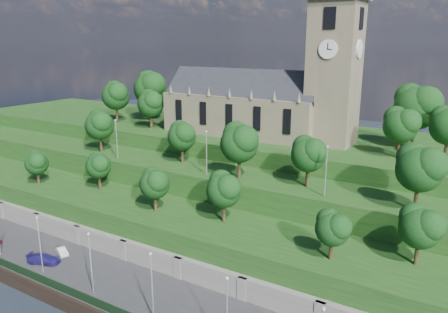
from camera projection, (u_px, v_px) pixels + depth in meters
The scene contains 14 objects.
promenade at pixel (125, 292), 58.13m from camera, with size 160.00×12.00×2.00m, color #2D2D30.
fence at pixel (93, 301), 53.26m from camera, with size 160.00×0.10×1.20m, color black.
retaining_wall at pixel (154, 263), 62.67m from camera, with size 160.00×2.10×5.00m.
embankment_lower at pixel (179, 237), 67.27m from camera, with size 160.00×12.00×8.00m, color #1A4015.
embankment_upper at pixel (217, 203), 75.84m from camera, with size 160.00×10.00×12.00m, color #1A4015.
hilltop at pixel (269, 166), 92.79m from camera, with size 160.00×32.00×15.00m, color #1A4015.
church at pixel (266, 98), 85.24m from camera, with size 38.60×12.35×27.60m.
trees_lower at pixel (201, 188), 63.19m from camera, with size 68.54×8.50×7.51m.
trees_upper at pixel (239, 142), 69.52m from camera, with size 64.58×8.59×9.09m.
trees_hilltop at pixel (249, 100), 87.01m from camera, with size 75.67×16.60×11.69m.
lamp_posts_promenade at pixel (91, 259), 54.75m from camera, with size 60.36×0.36×8.43m.
lamp_posts_upper at pixel (206, 149), 70.72m from camera, with size 40.36×0.36×7.45m.
car_middle at pixel (61, 251), 65.99m from camera, with size 1.20×3.43×1.13m, color #BCBBC1.
car_right at pixel (44, 259), 63.37m from camera, with size 1.96×4.83×1.40m, color navy.
Camera 1 is at (38.13, -31.16, 33.30)m, focal length 35.00 mm.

